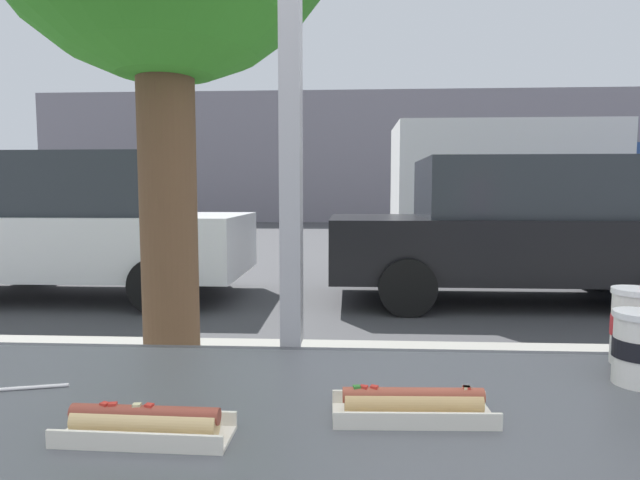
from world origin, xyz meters
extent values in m
plane|color=#424244|center=(0.00, 8.00, 0.00)|extent=(60.00, 60.00, 0.00)
cube|color=gray|center=(0.00, 1.60, 0.08)|extent=(16.00, 2.80, 0.16)
cube|color=#35373A|center=(0.00, 0.03, 0.98)|extent=(2.32, 0.02, 0.02)
cube|color=#9E9EA3|center=(0.00, 0.08, 1.66)|extent=(0.05, 0.08, 1.33)
cube|color=gray|center=(0.00, 22.84, 2.91)|extent=(28.00, 1.20, 5.82)
cylinder|color=white|center=(0.70, -0.17, 1.06)|extent=(0.09, 0.09, 0.13)
cylinder|color=black|center=(0.70, -0.17, 1.06)|extent=(0.09, 0.09, 0.04)
cylinder|color=black|center=(0.70, -0.17, 1.12)|extent=(0.08, 0.08, 0.01)
cylinder|color=silver|center=(0.76, -0.05, 1.07)|extent=(0.09, 0.09, 0.15)
cylinder|color=red|center=(0.76, -0.05, 1.07)|extent=(0.09, 0.09, 0.04)
cylinder|color=black|center=(0.76, -0.05, 1.14)|extent=(0.08, 0.08, 0.01)
cylinder|color=white|center=(0.76, -0.05, 1.15)|extent=(0.10, 0.10, 0.01)
cube|color=silver|center=(0.25, -0.35, 0.99)|extent=(0.27, 0.10, 0.01)
cube|color=silver|center=(0.25, -0.39, 1.00)|extent=(0.27, 0.02, 0.03)
cube|color=silver|center=(0.24, -0.30, 1.00)|extent=(0.27, 0.02, 0.03)
cylinder|color=tan|center=(0.25, -0.35, 1.02)|extent=(0.23, 0.05, 0.04)
cylinder|color=#9E4733|center=(0.25, -0.35, 1.03)|extent=(0.23, 0.03, 0.03)
cube|color=#337A2D|center=(0.15, -0.35, 1.04)|extent=(0.01, 0.01, 0.01)
cube|color=red|center=(0.33, -0.34, 1.04)|extent=(0.01, 0.01, 0.01)
cube|color=red|center=(0.17, -0.35, 1.04)|extent=(0.01, 0.01, 0.01)
cube|color=beige|center=(0.33, -0.34, 1.04)|extent=(0.01, 0.01, 0.01)
cube|color=red|center=(0.18, -0.35, 1.04)|extent=(0.01, 0.01, 0.01)
cube|color=silver|center=(-0.17, -0.44, 0.99)|extent=(0.26, 0.09, 0.01)
cube|color=silver|center=(-0.17, -0.48, 1.00)|extent=(0.26, 0.01, 0.03)
cube|color=silver|center=(-0.17, -0.40, 1.00)|extent=(0.26, 0.01, 0.03)
cylinder|color=#DBB77A|center=(-0.17, -0.44, 1.02)|extent=(0.22, 0.05, 0.04)
cylinder|color=brown|center=(-0.17, -0.44, 1.03)|extent=(0.23, 0.03, 0.03)
cube|color=red|center=(-0.22, -0.44, 1.04)|extent=(0.01, 0.01, 0.01)
cube|color=red|center=(-0.16, -0.44, 1.04)|extent=(0.01, 0.01, 0.01)
cube|color=red|center=(-0.23, -0.44, 1.04)|extent=(0.01, 0.01, 0.01)
cube|color=beige|center=(-0.18, -0.44, 1.04)|extent=(0.01, 0.01, 0.01)
cylinder|color=white|center=(-0.49, -0.27, 0.99)|extent=(0.19, 0.06, 0.01)
cube|color=silver|center=(-3.28, 5.39, 0.70)|extent=(4.18, 1.85, 0.75)
cube|color=#282D33|center=(-3.30, 5.39, 1.45)|extent=(2.17, 1.63, 0.76)
cylinder|color=black|center=(-1.99, 6.32, 0.32)|extent=(0.64, 0.18, 0.64)
cylinder|color=black|center=(-1.99, 4.47, 0.32)|extent=(0.64, 0.18, 0.64)
cylinder|color=black|center=(-4.58, 6.32, 0.32)|extent=(0.64, 0.18, 0.64)
cube|color=black|center=(2.20, 5.39, 0.69)|extent=(4.56, 1.75, 0.73)
cube|color=#282D33|center=(2.23, 5.39, 1.41)|extent=(2.37, 1.54, 0.72)
cylinder|color=black|center=(3.62, 6.27, 0.32)|extent=(0.64, 0.18, 0.64)
cylinder|color=black|center=(0.79, 6.27, 0.32)|extent=(0.64, 0.18, 0.64)
cylinder|color=black|center=(0.79, 4.52, 0.32)|extent=(0.64, 0.18, 0.64)
cube|color=silver|center=(3.50, 10.72, 1.65)|extent=(4.66, 2.20, 2.40)
cylinder|color=black|center=(6.63, 11.77, 0.45)|extent=(0.90, 0.24, 0.90)
cylinder|color=black|center=(2.70, 11.82, 0.45)|extent=(0.90, 0.24, 0.90)
cylinder|color=black|center=(2.70, 9.62, 0.45)|extent=(0.90, 0.24, 0.90)
cylinder|color=brown|center=(-0.87, 1.72, 1.26)|extent=(0.32, 0.32, 2.20)
camera|label=1|loc=(0.14, -1.19, 1.36)|focal=29.48mm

